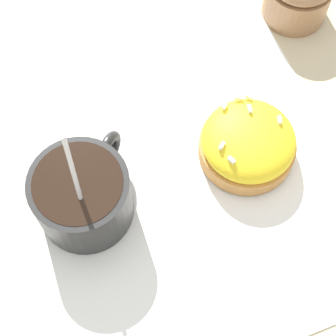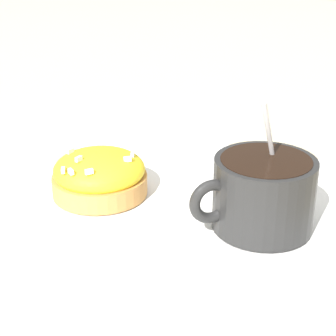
{
  "view_description": "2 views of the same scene",
  "coord_description": "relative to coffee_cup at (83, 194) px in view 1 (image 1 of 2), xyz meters",
  "views": [
    {
      "loc": [
        0.09,
        0.18,
        0.48
      ],
      "look_at": [
        0.0,
        -0.0,
        0.03
      ],
      "focal_mm": 60.0,
      "sensor_mm": 36.0,
      "label": 1
    },
    {
      "loc": [
        0.14,
        -0.43,
        0.24
      ],
      "look_at": [
        -0.01,
        0.01,
        0.03
      ],
      "focal_mm": 60.0,
      "sensor_mm": 36.0,
      "label": 2
    }
  ],
  "objects": [
    {
      "name": "frosted_pastry",
      "position": [
        -0.16,
        0.01,
        -0.01
      ],
      "size": [
        0.09,
        0.09,
        0.04
      ],
      "color": "#C18442",
      "rests_on": "paper_napkin"
    },
    {
      "name": "coffee_cup",
      "position": [
        0.0,
        0.0,
        0.0
      ],
      "size": [
        0.1,
        0.09,
        0.11
      ],
      "color": "black",
      "rests_on": "paper_napkin"
    },
    {
      "name": "paper_napkin",
      "position": [
        -0.08,
        0.01,
        -0.04
      ],
      "size": [
        0.35,
        0.36,
        0.0
      ],
      "color": "white",
      "rests_on": "ground_plane"
    },
    {
      "name": "ground_plane",
      "position": [
        -0.08,
        0.01,
        -0.04
      ],
      "size": [
        3.0,
        3.0,
        0.0
      ],
      "primitive_type": "plane",
      "color": "#C6B793"
    }
  ]
}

